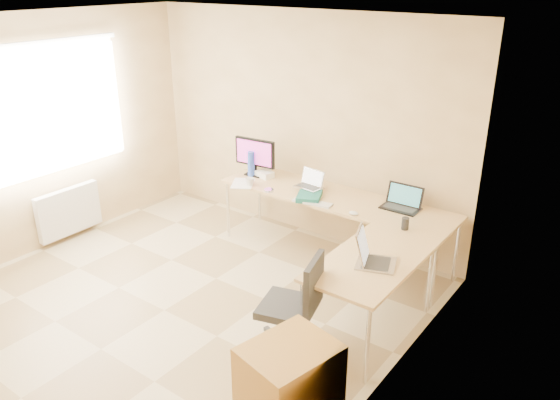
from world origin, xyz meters
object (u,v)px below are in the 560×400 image
Objects in this scene: laptop_center at (309,179)px; desk_fan at (267,159)px; keyboard at (312,203)px; water_bottle at (251,164)px; office_chair at (288,302)px; desk_return at (369,296)px; monitor at (255,157)px; desk_main at (333,227)px; laptop_black at (401,198)px; mug at (250,182)px; laptop_return at (377,251)px; cabinet at (289,398)px.

laptop_center is 0.95× the size of desk_fan.
keyboard is 1.08m from water_bottle.
office_chair is at bearing -72.15° from keyboard.
desk_return is 2.40m from monitor.
desk_main is 6.96× the size of laptop_black.
laptop_return reaches higher than mug.
laptop_return is 0.84m from office_chair.
office_chair is at bearing -35.23° from desk_fan.
monitor is 1.78× the size of laptop_center.
desk_main and desk_return have the same top height.
monitor is 1.68× the size of desk_fan.
laptop_center is at bearing -11.50° from monitor.
cabinet is (2.25, -2.38, -0.52)m from water_bottle.
laptop_return is at bearing -21.21° from mug.
laptop_center is 0.98× the size of water_bottle.
water_bottle is at bearing -178.44° from desk_main.
mug is 0.32× the size of desk_fan.
water_bottle is 3.31m from cabinet.
laptop_center is 0.31× the size of office_chair.
desk_fan is at bearing 142.88° from cabinet.
laptop_black is 1.27× the size of water_bottle.
keyboard is (0.21, -0.24, -0.14)m from laptop_center.
monitor is 0.82m from laptop_center.
monitor reaches higher than water_bottle.
desk_return is 2.37m from water_bottle.
monitor is 2.43m from office_chair.
keyboard is 0.52× the size of cabinet.
monitor is at bearing -177.75° from laptop_black.
laptop_return is at bearing -30.43° from laptop_center.
desk_fan is at bearing 144.94° from keyboard.
laptop_return is at bearing -25.46° from water_bottle.
keyboard is (-1.06, 0.70, 0.37)m from desk_return.
keyboard is at bearing -42.55° from laptop_center.
laptop_return is at bearing -32.30° from monitor.
desk_fan is (-0.98, 0.50, 0.14)m from keyboard.
mug is at bearing 159.77° from desk_return.
office_chair is at bearing -50.48° from monitor.
desk_return is at bearing 108.89° from cabinet.
laptop_center is 0.69× the size of keyboard.
desk_return is at bearing -30.06° from laptop_center.
laptop_center is at bearing -5.28° from desk_fan.
desk_return is 0.78m from office_chair.
desk_return is 2.43m from desk_fan.
water_bottle is 0.97× the size of desk_fan.
desk_fan is at bearing 105.45° from mug.
desk_main is 1.40m from desk_return.
water_bottle is 0.32× the size of office_chair.
desk_fan is at bearing 176.70° from laptop_black.
monitor reaches higher than cabinet.
desk_fan is at bearing 115.86° from office_chair.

